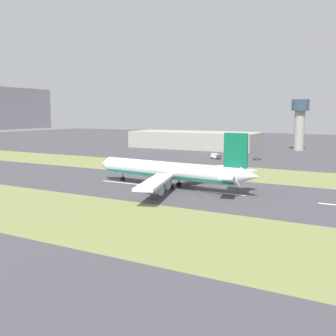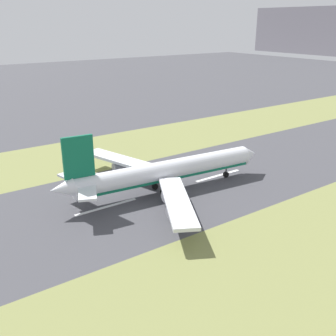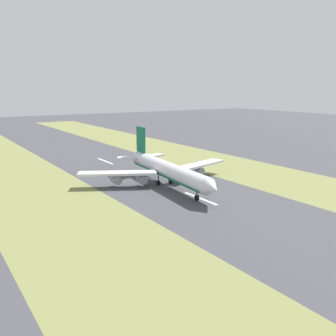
% 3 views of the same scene
% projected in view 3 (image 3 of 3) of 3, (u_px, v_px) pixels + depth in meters
% --- Properties ---
extents(ground_plane, '(800.00, 800.00, 0.00)m').
position_uv_depth(ground_plane, '(169.00, 186.00, 148.67)').
color(ground_plane, '#424247').
extents(grass_median_west, '(40.00, 600.00, 0.01)m').
position_uv_depth(grass_median_west, '(256.00, 173.00, 172.21)').
color(grass_median_west, olive).
rests_on(grass_median_west, ground).
extents(grass_median_east, '(40.00, 600.00, 0.01)m').
position_uv_depth(grass_median_east, '(50.00, 205.00, 125.12)').
color(grass_median_east, olive).
rests_on(grass_median_east, ground).
extents(centreline_dash_near, '(1.20, 18.00, 0.01)m').
position_uv_depth(centreline_dash_near, '(105.00, 161.00, 198.60)').
color(centreline_dash_near, silver).
rests_on(centreline_dash_near, ground).
extents(centreline_dash_mid, '(1.20, 18.00, 0.01)m').
position_uv_depth(centreline_dash_mid, '(143.00, 176.00, 165.49)').
color(centreline_dash_mid, silver).
rests_on(centreline_dash_mid, ground).
extents(centreline_dash_far, '(1.20, 18.00, 0.01)m').
position_uv_depth(centreline_dash_far, '(200.00, 198.00, 132.38)').
color(centreline_dash_far, silver).
rests_on(centreline_dash_far, ground).
extents(airplane_main_jet, '(63.83, 67.22, 20.20)m').
position_uv_depth(airplane_main_jet, '(166.00, 170.00, 149.21)').
color(airplane_main_jet, silver).
rests_on(airplane_main_jet, ground).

